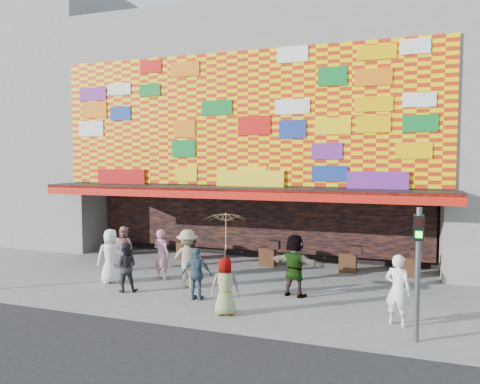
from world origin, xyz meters
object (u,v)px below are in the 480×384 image
(ped_d, at_px, (188,259))
(ped_e, at_px, (197,274))
(signal_right, at_px, (418,259))
(ped_f, at_px, (295,265))
(ped_i, at_px, (124,248))
(ped_a, at_px, (111,256))
(ped_b, at_px, (162,254))
(ped_c, at_px, (125,267))
(ped_g, at_px, (225,286))
(ped_h, at_px, (398,290))
(parasol, at_px, (225,231))

(ped_d, relative_size, ped_e, 1.22)
(signal_right, relative_size, ped_f, 1.62)
(ped_i, bearing_deg, ped_d, 163.44)
(signal_right, bearing_deg, ped_a, 168.27)
(ped_b, distance_m, ped_d, 1.43)
(ped_c, height_order, ped_g, ped_g)
(signal_right, relative_size, ped_e, 1.98)
(ped_a, relative_size, ped_b, 1.04)
(ped_d, xyz_separation_m, ped_h, (6.31, -1.29, -0.05))
(ped_c, relative_size, ped_d, 0.82)
(ped_d, distance_m, ped_h, 6.44)
(parasol, bearing_deg, ped_h, 9.68)
(ped_f, bearing_deg, ped_a, 18.99)
(ped_b, relative_size, ped_c, 1.13)
(signal_right, relative_size, ped_i, 1.88)
(ped_b, height_order, ped_g, ped_b)
(ped_c, distance_m, ped_h, 7.92)
(ped_f, bearing_deg, ped_c, 27.98)
(ped_c, bearing_deg, ped_i, -80.11)
(ped_d, bearing_deg, signal_right, 141.69)
(ped_c, xyz_separation_m, ped_h, (7.92, -0.26, 0.12))
(ped_f, relative_size, ped_i, 1.16)
(signal_right, bearing_deg, ped_i, 159.59)
(ped_f, xyz_separation_m, ped_g, (-1.32, -2.27, -0.17))
(ped_a, height_order, ped_c, ped_a)
(ped_b, xyz_separation_m, ped_d, (1.28, -0.63, 0.07))
(ped_a, height_order, ped_h, ped_a)
(signal_right, relative_size, ped_c, 1.98)
(ped_e, relative_size, ped_f, 0.82)
(ped_h, bearing_deg, ped_d, 10.54)
(ped_a, distance_m, parasol, 5.16)
(ped_a, xyz_separation_m, ped_h, (8.94, -0.98, -0.02))
(ped_f, bearing_deg, ped_d, 17.85)
(ped_c, relative_size, ped_e, 1.00)
(ped_e, bearing_deg, ped_b, -40.54)
(ped_b, xyz_separation_m, ped_e, (2.10, -1.70, -0.10))
(ped_f, distance_m, ped_g, 2.63)
(ped_g, height_order, ped_i, ped_i)
(ped_e, distance_m, parasol, 2.13)
(ped_c, height_order, ped_d, ped_d)
(signal_right, bearing_deg, ped_h, 113.24)
(ped_a, distance_m, ped_b, 1.65)
(ped_c, xyz_separation_m, parasol, (3.67, -0.99, 1.44))
(ped_c, relative_size, ped_f, 0.82)
(ped_e, height_order, ped_h, ped_h)
(ped_b, relative_size, ped_d, 0.93)
(ped_e, relative_size, ped_i, 0.95)
(ped_g, bearing_deg, ped_e, -61.14)
(ped_a, distance_m, ped_h, 8.99)
(ped_d, distance_m, ped_i, 3.64)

